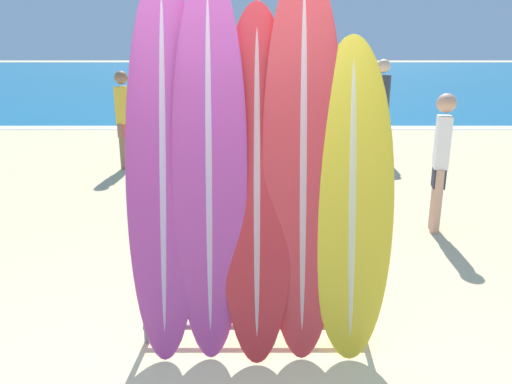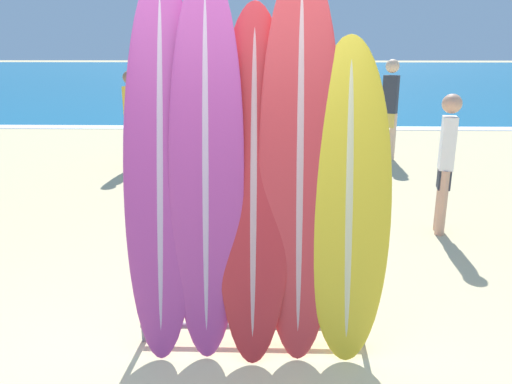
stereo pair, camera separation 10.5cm
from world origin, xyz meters
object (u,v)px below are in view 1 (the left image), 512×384
(person_mid_beach, at_px, (264,119))
(person_far_right, at_px, (381,105))
(surfboard_slot_0, at_px, (163,166))
(surfboard_slot_4, at_px, (351,200))
(person_far_left, at_px, (124,116))
(surfboard_slot_1, at_px, (209,167))
(person_near_water, at_px, (441,158))
(surfboard_rack, at_px, (256,283))
(surfboard_slot_2, at_px, (257,182))
(surfboard_slot_3, at_px, (303,163))

(person_mid_beach, bearing_deg, person_far_right, 76.05)
(surfboard_slot_0, xyz_separation_m, surfboard_slot_4, (1.21, -0.06, -0.21))
(person_mid_beach, distance_m, person_far_left, 2.37)
(surfboard_slot_1, relative_size, person_near_water, 1.64)
(person_mid_beach, xyz_separation_m, person_far_left, (-2.32, 0.44, -0.01))
(person_mid_beach, bearing_deg, surfboard_slot_1, -48.69)
(surfboard_rack, distance_m, person_far_left, 5.71)
(surfboard_rack, height_order, person_far_right, person_far_right)
(surfboard_slot_4, xyz_separation_m, person_mid_beach, (-0.49, 4.80, -0.14))
(surfboard_slot_2, distance_m, surfboard_slot_4, 0.62)
(surfboard_slot_0, bearing_deg, surfboard_slot_3, -0.68)
(surfboard_slot_0, bearing_deg, person_mid_beach, 81.34)
(surfboard_slot_0, distance_m, person_far_right, 6.61)
(person_near_water, height_order, person_far_left, person_far_left)
(surfboard_slot_1, bearing_deg, person_near_water, 43.52)
(surfboard_slot_4, bearing_deg, person_near_water, 57.94)
(surfboard_slot_1, xyz_separation_m, person_mid_beach, (0.42, 4.77, -0.36))
(surfboard_rack, relative_size, person_near_water, 1.03)
(surfboard_slot_1, relative_size, surfboard_slot_2, 1.09)
(person_far_left, bearing_deg, person_mid_beach, -73.55)
(surfboard_rack, height_order, surfboard_slot_0, surfboard_slot_0)
(person_far_right, bearing_deg, person_mid_beach, 57.24)
(surfboard_slot_2, bearing_deg, surfboard_rack, -95.40)
(surfboard_rack, bearing_deg, person_near_water, 48.01)
(surfboard_slot_0, xyz_separation_m, surfboard_slot_2, (0.60, -0.02, -0.11))
(person_mid_beach, distance_m, person_far_right, 2.46)
(surfboard_slot_3, distance_m, person_far_right, 6.28)
(surfboard_slot_0, height_order, surfboard_slot_1, surfboard_slot_0)
(surfboard_slot_2, distance_m, person_near_water, 2.96)
(surfboard_slot_3, relative_size, person_mid_beach, 1.55)
(person_near_water, bearing_deg, person_far_right, 8.15)
(person_far_right, bearing_deg, surfboard_slot_2, 96.87)
(surfboard_slot_2, xyz_separation_m, person_mid_beach, (0.12, 4.75, -0.25))
(surfboard_slot_2, height_order, person_near_water, surfboard_slot_2)
(surfboard_slot_0, xyz_separation_m, surfboard_slot_3, (0.90, -0.01, 0.02))
(person_mid_beach, bearing_deg, surfboard_slot_0, -52.29)
(person_mid_beach, bearing_deg, surfboard_slot_3, -41.49)
(surfboard_slot_3, bearing_deg, surfboard_slot_4, -9.46)
(person_near_water, distance_m, person_far_right, 3.81)
(surfboard_rack, bearing_deg, person_far_right, 69.44)
(surfboard_rack, bearing_deg, person_far_left, 112.74)
(surfboard_slot_1, xyz_separation_m, surfboard_slot_4, (0.91, -0.03, -0.21))
(person_near_water, xyz_separation_m, person_far_left, (-4.20, 3.03, 0.05))
(surfboard_slot_3, height_order, person_far_right, surfboard_slot_3)
(surfboard_slot_1, xyz_separation_m, person_far_right, (2.56, 5.98, -0.27))
(surfboard_slot_1, distance_m, person_far_left, 5.56)
(surfboard_slot_0, height_order, surfboard_slot_2, surfboard_slot_0)
(surfboard_slot_2, distance_m, person_mid_beach, 4.76)
(surfboard_slot_2, height_order, person_far_right, surfboard_slot_2)
(surfboard_slot_1, bearing_deg, surfboard_rack, -7.45)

